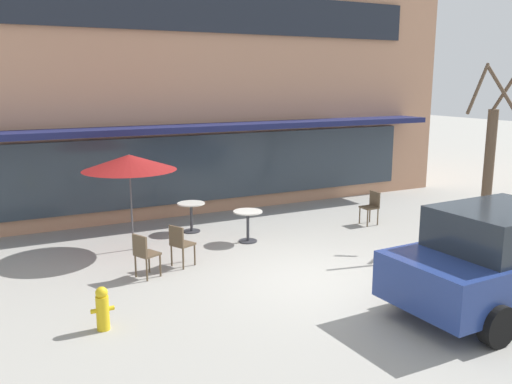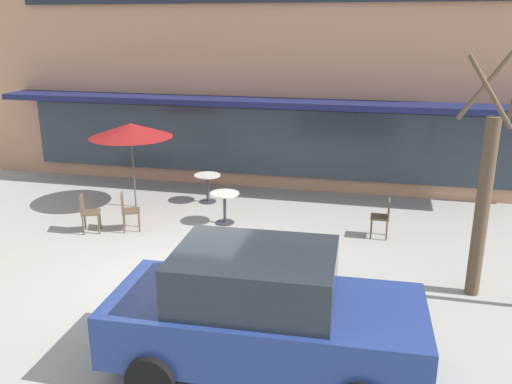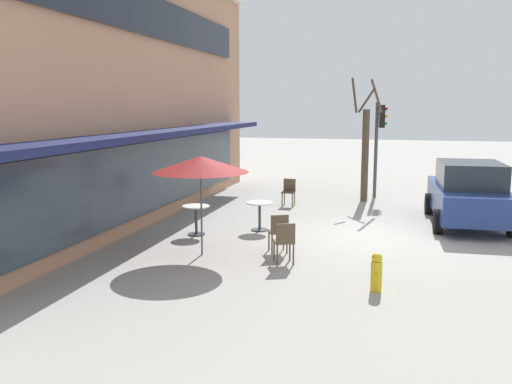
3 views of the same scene
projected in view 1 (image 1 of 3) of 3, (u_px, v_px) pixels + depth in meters
The scene contains 11 objects.
ground_plane at pixel (317, 279), 10.59m from camera, with size 80.00×80.00×0.00m, color #9E9B93.
building_facade at pixel (158, 77), 18.48m from camera, with size 17.38×9.10×7.85m.
cafe_table_near_wall at pixel (191, 212), 13.81m from camera, with size 0.70×0.70×0.76m.
cafe_table_streetside at pixel (248, 221), 12.96m from camera, with size 0.70×0.70×0.76m.
patio_umbrella_green_folded at pixel (129, 162), 12.05m from camera, with size 2.10×2.10×2.20m.
cafe_chair_0 at pixel (144, 252), 10.56m from camera, with size 0.53×0.53×0.89m.
cafe_chair_1 at pixel (371, 205), 14.55m from camera, with size 0.41×0.41×0.89m.
cafe_chair_2 at pixel (180, 242), 11.20m from camera, with size 0.53×0.53×0.89m.
parked_sedan at pixel (503, 258), 9.12m from camera, with size 4.26×2.14×1.76m.
street_tree at pixel (489, 166), 12.96m from camera, with size 0.90×1.12×4.23m.
fire_hydrant at pixel (102, 308), 8.38m from camera, with size 0.36×0.20×0.71m.
Camera 1 is at (-5.65, -8.37, 3.81)m, focal length 38.00 mm.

